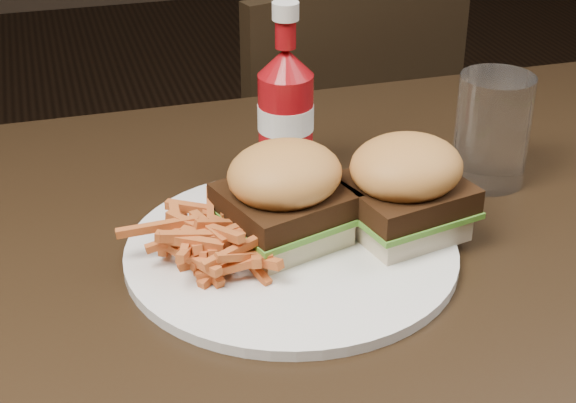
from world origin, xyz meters
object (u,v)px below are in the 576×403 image
object	(u,v)px
plate	(291,251)
tumbler	(492,131)
chair_far	(294,200)
ketchup_bottle	(286,127)
dining_table	(309,291)

from	to	relation	value
plate	tumbler	xyz separation A→B (m)	(0.23, 0.08, 0.05)
chair_far	plate	distance (m)	0.76
chair_far	tumbler	xyz separation A→B (m)	(0.03, -0.57, 0.38)
plate	ketchup_bottle	xyz separation A→B (m)	(0.04, 0.14, 0.06)
dining_table	plate	size ratio (longest dim) A/B	4.10
chair_far	ketchup_bottle	size ratio (longest dim) A/B	3.57
chair_far	ketchup_bottle	xyz separation A→B (m)	(-0.16, -0.52, 0.38)
ketchup_bottle	chair_far	bearing A→B (deg)	72.41
ketchup_bottle	dining_table	bearing A→B (deg)	-99.44
chair_far	tumbler	distance (m)	0.69
dining_table	tumbler	size ratio (longest dim) A/B	10.33
chair_far	tumbler	world-z (taller)	tumbler
dining_table	ketchup_bottle	bearing A→B (deg)	80.56
ketchup_bottle	tumbler	size ratio (longest dim) A/B	0.95
dining_table	ketchup_bottle	xyz separation A→B (m)	(0.03, 0.17, 0.08)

